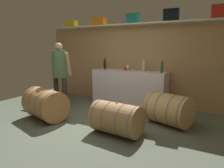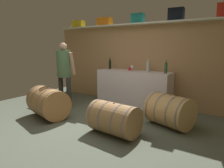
{
  "view_description": "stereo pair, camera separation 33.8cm",
  "coord_description": "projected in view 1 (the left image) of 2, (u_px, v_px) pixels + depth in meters",
  "views": [
    {
      "loc": [
        2.27,
        -3.04,
        1.56
      ],
      "look_at": [
        0.28,
        0.53,
        0.81
      ],
      "focal_mm": 33.39,
      "sensor_mm": 36.0,
      "label": 1
    },
    {
      "loc": [
        2.56,
        -2.86,
        1.56
      ],
      "look_at": [
        0.28,
        0.53,
        0.81
      ],
      "focal_mm": 33.39,
      "sensor_mm": 36.0,
      "label": 2
    }
  ],
  "objects": [
    {
      "name": "wine_bottle_dark",
      "position": [
        105.0,
        64.0,
        5.84
      ],
      "size": [
        0.07,
        0.07,
        0.32
      ],
      "color": "black",
      "rests_on": "work_cabinet"
    },
    {
      "name": "wine_glass",
      "position": [
        128.0,
        67.0,
        5.42
      ],
      "size": [
        0.08,
        0.08,
        0.15
      ],
      "color": "white",
      "rests_on": "work_cabinet"
    },
    {
      "name": "toolcase_black",
      "position": [
        171.0,
        15.0,
        4.91
      ],
      "size": [
        0.35,
        0.2,
        0.29
      ],
      "primitive_type": "cube",
      "rotation": [
        0.0,
        0.0,
        0.05
      ],
      "color": "black",
      "rests_on": "high_shelf_board"
    },
    {
      "name": "wine_barrel_far",
      "position": [
        117.0,
        119.0,
        3.71
      ],
      "size": [
        0.92,
        0.64,
        0.58
      ],
      "rotation": [
        0.0,
        0.0,
        -0.08
      ],
      "color": "#A3794B",
      "rests_on": "ground"
    },
    {
      "name": "ground_plane",
      "position": [
        101.0,
        120.0,
        4.47
      ],
      "size": [
        6.76,
        7.72,
        0.02
      ],
      "primitive_type": "cube",
      "color": "#555D4D"
    },
    {
      "name": "toolcase_red",
      "position": [
        220.0,
        12.0,
        4.42
      ],
      "size": [
        0.33,
        0.31,
        0.28
      ],
      "primitive_type": "cube",
      "rotation": [
        0.0,
        0.0,
        0.03
      ],
      "color": "red",
      "rests_on": "high_shelf_board"
    },
    {
      "name": "high_shelf_board",
      "position": [
        132.0,
        24.0,
        5.41
      ],
      "size": [
        5.11,
        0.4,
        0.03
      ],
      "primitive_type": "cube",
      "color": "silver",
      "rests_on": "back_wall_panel"
    },
    {
      "name": "wine_barrel_flank",
      "position": [
        169.0,
        109.0,
        4.16
      ],
      "size": [
        0.97,
        0.85,
        0.64
      ],
      "rotation": [
        0.0,
        0.0,
        -0.32
      ],
      "color": "tan",
      "rests_on": "ground"
    },
    {
      "name": "wine_barrel_near",
      "position": [
        45.0,
        104.0,
        4.49
      ],
      "size": [
        1.07,
        0.87,
        0.67
      ],
      "rotation": [
        0.0,
        0.0,
        -0.27
      ],
      "color": "#B17C47",
      "rests_on": "ground"
    },
    {
      "name": "wine_bottle_clear",
      "position": [
        144.0,
        66.0,
        5.31
      ],
      "size": [
        0.08,
        0.08,
        0.32
      ],
      "color": "#B2C2BB",
      "rests_on": "work_cabinet"
    },
    {
      "name": "work_cabinet",
      "position": [
        129.0,
        88.0,
        5.54
      ],
      "size": [
        1.99,
        0.54,
        0.92
      ],
      "primitive_type": "cube",
      "color": "white",
      "rests_on": "ground"
    },
    {
      "name": "winemaker_pouring",
      "position": [
        60.0,
        69.0,
        5.11
      ],
      "size": [
        0.49,
        0.39,
        1.64
      ],
      "rotation": [
        0.0,
        0.0,
        -0.04
      ],
      "color": "#2F3330",
      "rests_on": "ground"
    },
    {
      "name": "toolcase_yellow",
      "position": [
        71.0,
        24.0,
        6.37
      ],
      "size": [
        0.39,
        0.25,
        0.2
      ],
      "primitive_type": "cube",
      "rotation": [
        0.0,
        0.0,
        0.06
      ],
      "color": "yellow",
      "rests_on": "high_shelf_board"
    },
    {
      "name": "red_funnel",
      "position": [
        125.0,
        68.0,
        5.63
      ],
      "size": [
        0.11,
        0.11,
        0.12
      ],
      "primitive_type": "cone",
      "color": "red",
      "rests_on": "work_cabinet"
    },
    {
      "name": "back_wall_panel",
      "position": [
        134.0,
        65.0,
        5.73
      ],
      "size": [
        5.56,
        0.1,
        2.1
      ],
      "primitive_type": "cube",
      "color": "#AB8256",
      "rests_on": "ground"
    },
    {
      "name": "toolcase_orange",
      "position": [
        99.0,
        22.0,
        5.89
      ],
      "size": [
        0.41,
        0.25,
        0.22
      ],
      "primitive_type": "cube",
      "rotation": [
        0.0,
        0.0,
        0.06
      ],
      "color": "orange",
      "rests_on": "high_shelf_board"
    },
    {
      "name": "toolcase_teal",
      "position": [
        133.0,
        19.0,
        5.38
      ],
      "size": [
        0.32,
        0.2,
        0.25
      ],
      "primitive_type": "cube",
      "rotation": [
        0.0,
        0.0,
        -0.02
      ],
      "color": "#1A7F7C",
      "rests_on": "high_shelf_board"
    },
    {
      "name": "wine_bottle_green",
      "position": [
        162.0,
        67.0,
        5.03
      ],
      "size": [
        0.07,
        0.07,
        0.31
      ],
      "color": "#2C562F",
      "rests_on": "work_cabinet"
    }
  ]
}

